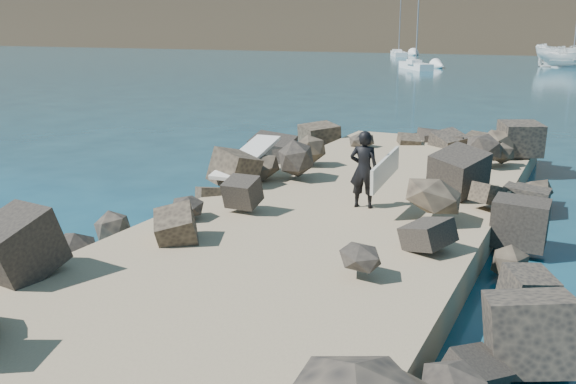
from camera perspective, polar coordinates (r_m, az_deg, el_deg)
name	(u,v)px	position (r m, az deg, el deg)	size (l,w,h in m)	color
ground	(311,257)	(12.10, 2.07, -5.81)	(800.00, 800.00, 0.00)	#0F384C
jetty	(261,279)	(10.32, -2.43, -7.73)	(6.00, 26.00, 0.60)	#8C7759
riprap_left	(135,233)	(12.17, -13.47, -3.60)	(2.60, 22.00, 1.00)	black
riprap_right	(451,287)	(9.78, 14.33, -8.22)	(2.60, 22.00, 1.00)	#262421
surfboard_resting	(247,161)	(15.50, -3.68, 2.75)	(0.66, 2.63, 0.09)	silver
boat_imported	(567,55)	(73.18, 23.56, 11.10)	(2.52, 6.70, 2.59)	white
surfer_with_board	(367,169)	(13.04, 7.02, 2.01)	(0.83, 1.97, 1.59)	black
sailboat_b	(572,62)	(78.45, 23.96, 10.52)	(4.00, 5.52, 7.01)	white
sailboat_e	(398,54)	(94.54, 9.79, 12.02)	(4.24, 7.33, 8.74)	white
sailboat_a	(415,66)	(66.26, 11.26, 10.95)	(4.73, 6.04, 7.74)	white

